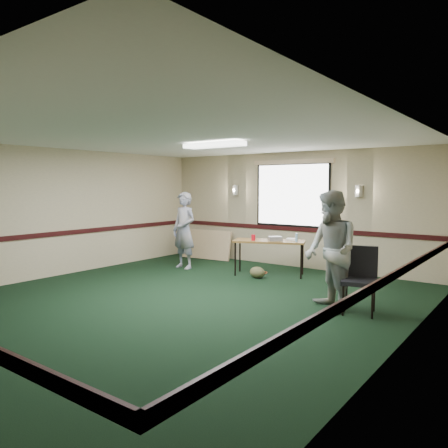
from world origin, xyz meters
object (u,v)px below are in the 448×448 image
Objects in this scene: projector at (275,239)px; conference_chair at (360,274)px; folding_table at (269,243)px; person_right at (331,251)px; person_left at (184,230)px.

projector is 0.28× the size of conference_chair.
folding_table is 5.86× the size of projector.
folding_table is at bearing 140.78° from projector.
person_right reaches higher than folding_table.
person_right is (1.99, -1.77, 0.13)m from projector.
projector is 2.85m from conference_chair.
person_right is (-0.38, -0.21, 0.34)m from conference_chair.
conference_chair is at bearing -9.16° from person_left.
person_left is at bearing 150.63° from projector.
conference_chair is at bearing -54.25° from folding_table.
person_left is (-2.00, -0.49, 0.19)m from folding_table.
folding_table is 2.77m from person_right.
person_left is at bearing -155.73° from person_right.
conference_chair reaches higher than projector.
projector reaches higher than folding_table.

